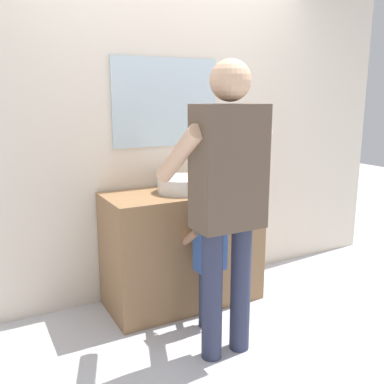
% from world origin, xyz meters
% --- Properties ---
extents(ground_plane, '(14.00, 14.00, 0.00)m').
position_xyz_m(ground_plane, '(0.00, 0.00, 0.00)').
color(ground_plane, silver).
extents(back_wall, '(4.40, 0.10, 2.70)m').
position_xyz_m(back_wall, '(0.00, 0.62, 1.35)').
color(back_wall, beige).
rests_on(back_wall, ground).
extents(vanity_cabinet, '(1.16, 0.54, 0.87)m').
position_xyz_m(vanity_cabinet, '(0.00, 0.30, 0.44)').
color(vanity_cabinet, olive).
rests_on(vanity_cabinet, ground).
extents(sink_basin, '(0.38, 0.38, 0.11)m').
position_xyz_m(sink_basin, '(0.00, 0.28, 0.93)').
color(sink_basin, silver).
rests_on(sink_basin, vanity_cabinet).
extents(faucet, '(0.18, 0.14, 0.18)m').
position_xyz_m(faucet, '(0.00, 0.51, 0.96)').
color(faucet, '#B7BABF').
rests_on(faucet, vanity_cabinet).
extents(toothbrush_cup, '(0.07, 0.07, 0.21)m').
position_xyz_m(toothbrush_cup, '(0.32, 0.33, 0.93)').
color(toothbrush_cup, '#4C8EB2').
rests_on(toothbrush_cup, vanity_cabinet).
extents(child_toddler, '(0.28, 0.28, 0.89)m').
position_xyz_m(child_toddler, '(0.00, -0.10, 0.53)').
color(child_toddler, '#2D334C').
rests_on(child_toddler, ground).
extents(adult_parent, '(0.55, 0.57, 1.76)m').
position_xyz_m(adult_parent, '(-0.08, -0.43, 1.06)').
color(adult_parent, '#2D334C').
rests_on(adult_parent, ground).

